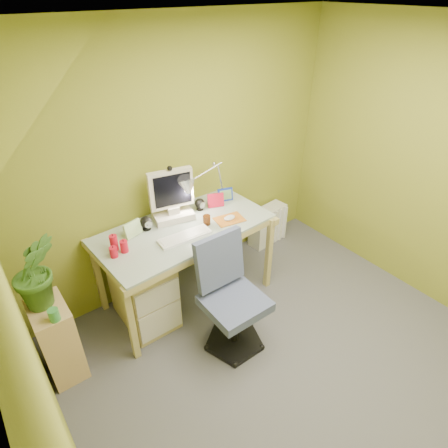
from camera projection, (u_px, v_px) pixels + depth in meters
floor at (301, 371)px, 2.93m from camera, size 3.20×3.20×0.01m
ceiling at (363, 25)px, 1.62m from camera, size 3.20×3.20×0.01m
wall_back at (184, 162)px, 3.34m from camera, size 3.20×0.01×2.40m
wall_left at (51, 393)px, 1.47m from camera, size 0.01×3.20×2.40m
slope_ceiling at (171, 204)px, 1.41m from camera, size 1.10×3.20×1.10m
desk at (187, 263)px, 3.41m from camera, size 1.54×0.84×0.80m
monitor at (171, 192)px, 3.16m from camera, size 0.42×0.30×0.53m
speaker_left at (146, 223)px, 3.13m from camera, size 0.12×0.12×0.12m
speaker_right at (200, 204)px, 3.40m from camera, size 0.10×0.10×0.11m
keyboard at (185, 237)px, 3.05m from camera, size 0.45×0.17×0.02m
mousepad at (229, 219)px, 3.28m from camera, size 0.28×0.22×0.01m
mouse at (229, 218)px, 3.27m from camera, size 0.12×0.09×0.04m
amber_tumbler at (207, 220)px, 3.20m from camera, size 0.07×0.07×0.08m
candle_cluster at (116, 245)px, 2.86m from camera, size 0.20×0.18×0.13m
photo_frame_red at (216, 200)px, 3.44m from camera, size 0.15×0.08×0.13m
photo_frame_blue at (225, 195)px, 3.54m from camera, size 0.14×0.06×0.12m
photo_frame_green at (133, 229)px, 3.04m from camera, size 0.15×0.06×0.13m
desk_lamp at (214, 173)px, 3.37m from camera, size 0.61×0.36×0.62m
side_ledge at (58, 340)px, 2.77m from camera, size 0.25×0.38×0.66m
potted_plant at (36, 271)px, 2.47m from camera, size 0.32×0.26×0.58m
green_cup at (54, 315)px, 2.47m from camera, size 0.08×0.08×0.09m
task_chair at (235, 302)px, 2.90m from camera, size 0.52×0.52×0.93m
radiator at (268, 225)px, 4.27m from camera, size 0.46×0.22×0.44m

